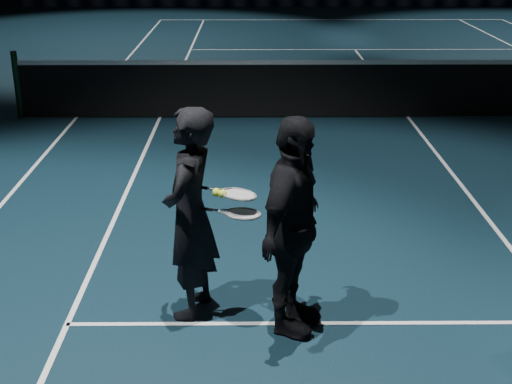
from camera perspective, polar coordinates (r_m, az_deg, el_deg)
floor at (r=12.13m, az=12.05°, el=5.87°), size 36.00×36.00×0.00m
court_lines at (r=12.13m, az=12.05°, el=5.89°), size 10.98×23.78×0.01m
net_post_left at (r=12.32m, az=-18.55°, el=8.11°), size 0.10×0.10×1.10m
net_mesh at (r=12.03m, az=12.21°, el=7.94°), size 12.80×0.02×0.86m
net_tape at (r=11.93m, az=12.39°, el=10.11°), size 12.80×0.03×0.07m
player_a at (r=5.73m, az=-5.30°, el=-1.79°), size 0.57×0.73×1.76m
player_b at (r=5.47m, az=2.93°, el=-2.88°), size 0.80×1.12×1.76m
racket_lower at (r=5.55m, az=-1.04°, el=-1.75°), size 0.71×0.43×0.03m
racket_upper at (r=5.55m, az=-1.41°, el=-0.19°), size 0.71×0.38×0.10m
tennis_balls at (r=5.56m, az=-2.94°, el=0.10°), size 0.12×0.10×0.12m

